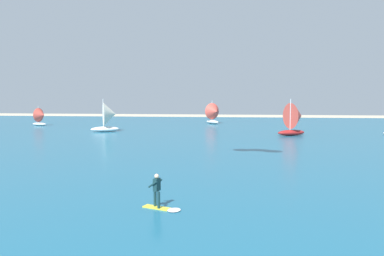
% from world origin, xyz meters
% --- Properties ---
extents(ocean, '(160.00, 90.00, 0.10)m').
position_xyz_m(ocean, '(0.00, 49.80, 0.05)').
color(ocean, '#1E607F').
rests_on(ocean, ground).
extents(kitesurfer, '(2.03, 1.22, 1.67)m').
position_xyz_m(kitesurfer, '(-1.92, 15.32, 0.70)').
color(kitesurfer, yellow).
rests_on(kitesurfer, ocean).
extents(sailboat_heeled_over, '(4.48, 3.99, 5.01)m').
position_xyz_m(sailboat_heeled_over, '(9.79, 50.49, 2.39)').
color(sailboat_heeled_over, maroon).
rests_on(sailboat_heeled_over, ocean).
extents(sailboat_leading, '(3.86, 4.09, 4.55)m').
position_xyz_m(sailboat_leading, '(-2.52, 70.59, 2.18)').
color(sailboat_leading, silver).
rests_on(sailboat_leading, ocean).
extents(sailboat_mid_left, '(4.47, 4.00, 5.02)m').
position_xyz_m(sailboat_mid_left, '(-17.52, 52.75, 2.40)').
color(sailboat_mid_left, white).
rests_on(sailboat_mid_left, ocean).
extents(sailboat_far_right, '(3.24, 2.84, 3.64)m').
position_xyz_m(sailboat_far_right, '(-33.73, 62.38, 1.77)').
color(sailboat_far_right, silver).
rests_on(sailboat_far_right, ocean).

